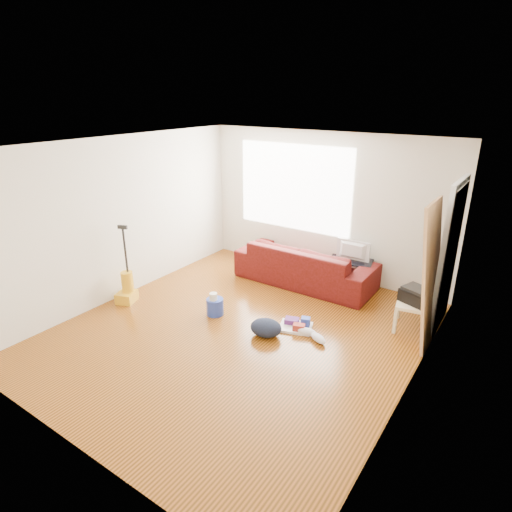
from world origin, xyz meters
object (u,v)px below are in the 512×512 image
Objects in this scene: vacuum at (127,288)px; backpack at (266,335)px; tv_stand at (350,273)px; bucket at (215,314)px; sofa at (304,282)px; side_table at (416,307)px; cleaning_tray at (297,325)px.

backpack is at bearing -12.26° from vacuum.
bucket is at bearing -133.71° from tv_stand.
sofa is at bearing -170.68° from tv_stand.
sofa reaches higher than bucket.
bucket is at bearing -154.17° from side_table.
tv_stand is 1.70m from cleaning_tray.
side_table is at bearing 33.83° from cleaning_tray.
tv_stand is (0.70, 0.27, 0.25)m from sofa.
tv_stand is at bearing 66.88° from backpack.
tv_stand is 1.50m from side_table.
cleaning_tray is at bearing 43.20° from backpack.
tv_stand is 1.32× the size of side_table.
sofa is 4.46× the size of cleaning_tray.
cleaning_tray is at bearing 114.18° from sofa.
sofa is 3.08× the size of tv_stand.
vacuum reaches higher than bucket.
cleaning_tray is (-1.34, -0.90, -0.29)m from side_table.
side_table is 1.64m from cleaning_tray.
tv_stand is at bearing -159.00° from sofa.
bucket is at bearing -164.60° from cleaning_tray.
bucket is (-1.26, -2.02, -0.25)m from tv_stand.
tv_stand is 3.05× the size of bucket.
tv_stand is 1.45× the size of cleaning_tray.
cleaning_tray is (0.64, -1.42, 0.05)m from sofa.
vacuum is at bearing -162.71° from bucket.
tv_stand is at bearing 21.49° from vacuum.
bucket is 0.95m from backpack.
backpack is at bearing -110.40° from tv_stand.
backpack is at bearing -140.83° from side_table.
bucket is 0.20× the size of vacuum.
backpack is (-0.32, -2.09, -0.25)m from tv_stand.
side_table is 2.30× the size of bucket.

